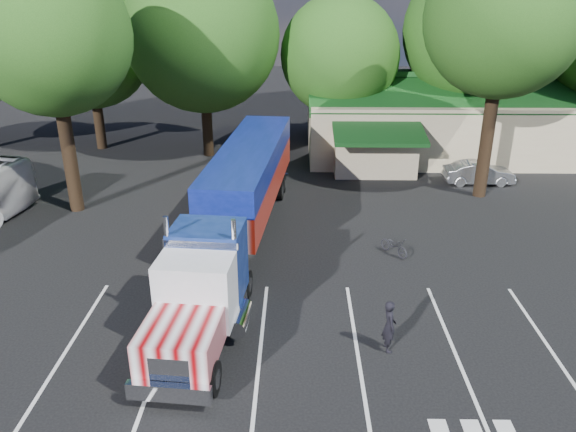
{
  "coord_description": "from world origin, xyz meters",
  "views": [
    {
      "loc": [
        1.18,
        -21.44,
        11.29
      ],
      "look_at": [
        0.8,
        0.56,
        2.0
      ],
      "focal_mm": 35.0,
      "sensor_mm": 36.0,
      "label": 1
    }
  ],
  "objects_px": {
    "semi_truck": "(240,197)",
    "silver_sedan": "(479,173)",
    "woman": "(389,326)",
    "bicycle": "(394,246)"
  },
  "relations": [
    {
      "from": "semi_truck",
      "to": "silver_sedan",
      "type": "relative_size",
      "value": 4.93
    },
    {
      "from": "woman",
      "to": "bicycle",
      "type": "relative_size",
      "value": 1.14
    },
    {
      "from": "semi_truck",
      "to": "bicycle",
      "type": "xyz_separation_m",
      "value": [
        6.86,
        -0.84,
        -1.95
      ]
    },
    {
      "from": "bicycle",
      "to": "silver_sedan",
      "type": "bearing_deg",
      "value": 19.89
    },
    {
      "from": "semi_truck",
      "to": "woman",
      "type": "relative_size",
      "value": 11.01
    },
    {
      "from": "bicycle",
      "to": "silver_sedan",
      "type": "xyz_separation_m",
      "value": [
        6.5,
        9.5,
        0.25
      ]
    },
    {
      "from": "semi_truck",
      "to": "silver_sedan",
      "type": "distance_m",
      "value": 16.01
    },
    {
      "from": "semi_truck",
      "to": "silver_sedan",
      "type": "xyz_separation_m",
      "value": [
        13.36,
        8.66,
        -1.7
      ]
    },
    {
      "from": "woman",
      "to": "silver_sedan",
      "type": "relative_size",
      "value": 0.45
    },
    {
      "from": "semi_truck",
      "to": "silver_sedan",
      "type": "bearing_deg",
      "value": 38.27
    }
  ]
}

